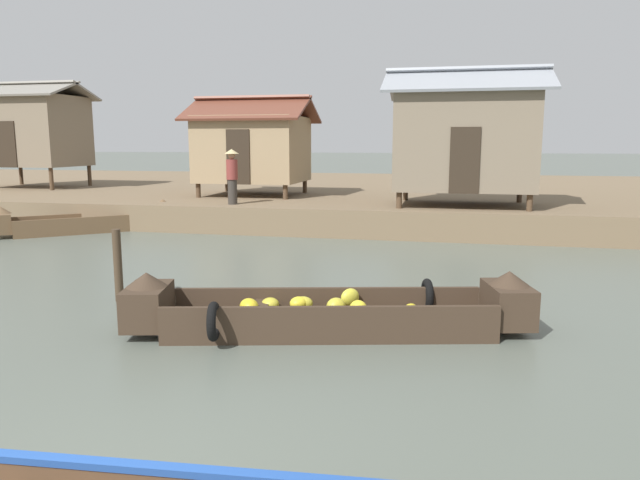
{
  "coord_description": "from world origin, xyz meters",
  "views": [
    {
      "loc": [
        2.46,
        -2.63,
        2.63
      ],
      "look_at": [
        0.48,
        6.3,
        1.12
      ],
      "focal_mm": 32.88,
      "sensor_mm": 36.0,
      "label": 1
    }
  ],
  "objects_px": {
    "vendor_person": "(232,174)",
    "mooring_post": "(118,265)",
    "stilt_house_mid_right": "(464,138)",
    "banana_boat": "(328,312)",
    "stilt_house_mid_left": "(253,147)",
    "cargo_boat_upstream": "(88,222)",
    "stilt_house_left": "(31,130)"
  },
  "relations": [
    {
      "from": "vendor_person",
      "to": "mooring_post",
      "type": "bearing_deg",
      "value": -82.72
    },
    {
      "from": "stilt_house_mid_right",
      "to": "vendor_person",
      "type": "bearing_deg",
      "value": -170.08
    },
    {
      "from": "stilt_house_mid_left",
      "to": "stilt_house_mid_right",
      "type": "relative_size",
      "value": 0.9
    },
    {
      "from": "cargo_boat_upstream",
      "to": "vendor_person",
      "type": "relative_size",
      "value": 2.67
    },
    {
      "from": "cargo_boat_upstream",
      "to": "mooring_post",
      "type": "bearing_deg",
      "value": -52.91
    },
    {
      "from": "vendor_person",
      "to": "banana_boat",
      "type": "bearing_deg",
      "value": -61.76
    },
    {
      "from": "banana_boat",
      "to": "cargo_boat_upstream",
      "type": "relative_size",
      "value": 1.28
    },
    {
      "from": "cargo_boat_upstream",
      "to": "mooring_post",
      "type": "distance_m",
      "value": 8.65
    },
    {
      "from": "stilt_house_left",
      "to": "mooring_post",
      "type": "xyz_separation_m",
      "value": [
        11.67,
        -12.91,
        -2.57
      ]
    },
    {
      "from": "vendor_person",
      "to": "stilt_house_mid_left",
      "type": "bearing_deg",
      "value": 97.31
    },
    {
      "from": "cargo_boat_upstream",
      "to": "vendor_person",
      "type": "bearing_deg",
      "value": 16.0
    },
    {
      "from": "stilt_house_left",
      "to": "stilt_house_mid_right",
      "type": "bearing_deg",
      "value": -11.78
    },
    {
      "from": "cargo_boat_upstream",
      "to": "banana_boat",
      "type": "bearing_deg",
      "value": -40.78
    },
    {
      "from": "stilt_house_mid_right",
      "to": "mooring_post",
      "type": "xyz_separation_m",
      "value": [
        -5.76,
        -9.28,
        -2.17
      ]
    },
    {
      "from": "banana_boat",
      "to": "vendor_person",
      "type": "relative_size",
      "value": 3.42
    },
    {
      "from": "cargo_boat_upstream",
      "to": "mooring_post",
      "type": "xyz_separation_m",
      "value": [
        5.21,
        -6.89,
        0.32
      ]
    },
    {
      "from": "cargo_boat_upstream",
      "to": "stilt_house_mid_left",
      "type": "relative_size",
      "value": 1.06
    },
    {
      "from": "mooring_post",
      "to": "stilt_house_mid_left",
      "type": "bearing_deg",
      "value": 97.29
    },
    {
      "from": "cargo_boat_upstream",
      "to": "stilt_house_mid_right",
      "type": "relative_size",
      "value": 0.96
    },
    {
      "from": "stilt_house_mid_left",
      "to": "cargo_boat_upstream",
      "type": "bearing_deg",
      "value": -130.57
    },
    {
      "from": "stilt_house_mid_left",
      "to": "vendor_person",
      "type": "distance_m",
      "value": 3.32
    },
    {
      "from": "cargo_boat_upstream",
      "to": "mooring_post",
      "type": "height_order",
      "value": "mooring_post"
    },
    {
      "from": "stilt_house_left",
      "to": "vendor_person",
      "type": "distance_m",
      "value": 11.77
    },
    {
      "from": "banana_boat",
      "to": "stilt_house_mid_left",
      "type": "relative_size",
      "value": 1.36
    },
    {
      "from": "stilt_house_left",
      "to": "stilt_house_mid_left",
      "type": "bearing_deg",
      "value": -9.01
    },
    {
      "from": "stilt_house_mid_right",
      "to": "stilt_house_mid_left",
      "type": "bearing_deg",
      "value": 164.38
    },
    {
      "from": "stilt_house_mid_right",
      "to": "vendor_person",
      "type": "distance_m",
      "value": 6.98
    },
    {
      "from": "stilt_house_left",
      "to": "stilt_house_mid_right",
      "type": "xyz_separation_m",
      "value": [
        17.43,
        -3.64,
        -0.4
      ]
    },
    {
      "from": "stilt_house_mid_right",
      "to": "vendor_person",
      "type": "xyz_separation_m",
      "value": [
        -6.79,
        -1.19,
        -1.05
      ]
    },
    {
      "from": "mooring_post",
      "to": "stilt_house_mid_right",
      "type": "bearing_deg",
      "value": 58.16
    },
    {
      "from": "cargo_boat_upstream",
      "to": "stilt_house_left",
      "type": "xyz_separation_m",
      "value": [
        -6.46,
        6.02,
        2.9
      ]
    },
    {
      "from": "banana_boat",
      "to": "vendor_person",
      "type": "bearing_deg",
      "value": 118.24
    }
  ]
}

